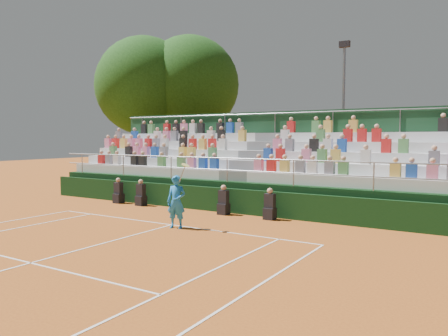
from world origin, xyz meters
The scene contains 8 objects.
ground centered at (0.00, 0.00, 0.00)m, with size 90.00×90.00×0.00m, color #AB561C.
courtside_wall centered at (0.00, 3.20, 0.50)m, with size 20.00×0.15×1.00m, color black.
line_officials centered at (-1.59, 2.75, 0.48)m, with size 8.23×0.40×1.19m.
grandstand centered at (-0.01, 6.43, 1.09)m, with size 20.00×5.20×4.40m.
tennis_player centered at (0.47, -0.32, 0.90)m, with size 0.90×0.58×2.22m.
tree_west centered at (-12.80, 12.93, 6.90)m, with size 7.30×7.30×10.56m.
tree_east centered at (-10.09, 14.94, 7.00)m, with size 7.34×7.34×10.69m.
floodlight_mast centered at (2.08, 13.21, 4.96)m, with size 0.60×0.25×8.55m.
Camera 1 is at (9.53, -11.90, 3.07)m, focal length 35.00 mm.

